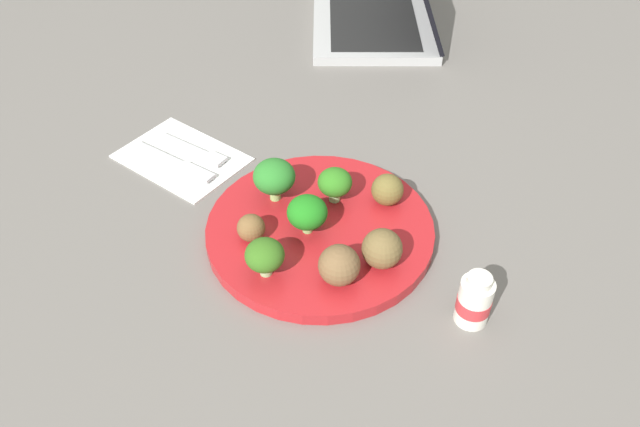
{
  "coord_description": "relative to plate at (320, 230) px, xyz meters",
  "views": [
    {
      "loc": [
        0.38,
        -0.42,
        0.56
      ],
      "look_at": [
        0.0,
        0.0,
        0.04
      ],
      "focal_mm": 36.16,
      "sensor_mm": 36.0,
      "label": 1
    }
  ],
  "objects": [
    {
      "name": "napkin",
      "position": [
        -0.25,
        -0.01,
        -0.01
      ],
      "size": [
        0.18,
        0.13,
        0.01
      ],
      "primitive_type": "cube",
      "rotation": [
        0.0,
        0.0,
        0.08
      ],
      "color": "white",
      "rests_on": "ground_plane"
    },
    {
      "name": "plate",
      "position": [
        0.0,
        0.0,
        0.0
      ],
      "size": [
        0.28,
        0.28,
        0.02
      ],
      "primitive_type": "cylinder",
      "color": "red",
      "rests_on": "ground_plane"
    },
    {
      "name": "knife",
      "position": [
        -0.24,
        -0.03,
        -0.0
      ],
      "size": [
        0.15,
        0.03,
        0.01
      ],
      "color": "silver",
      "rests_on": "napkin"
    },
    {
      "name": "meatball_far_rim",
      "position": [
        0.03,
        0.09,
        0.03
      ],
      "size": [
        0.04,
        0.04,
        0.04
      ],
      "primitive_type": "sphere",
      "color": "brown",
      "rests_on": "plate"
    },
    {
      "name": "broccoli_floret_near_rim",
      "position": [
        -0.01,
        -0.02,
        0.04
      ],
      "size": [
        0.05,
        0.05,
        0.05
      ],
      "color": "#8EBC68",
      "rests_on": "plate"
    },
    {
      "name": "meatball_front_right",
      "position": [
        -0.05,
        -0.07,
        0.02
      ],
      "size": [
        0.03,
        0.03,
        0.03
      ],
      "primitive_type": "sphere",
      "color": "brown",
      "rests_on": "plate"
    },
    {
      "name": "meatball_back_right",
      "position": [
        0.09,
        0.0,
        0.03
      ],
      "size": [
        0.05,
        0.05,
        0.05
      ],
      "primitive_type": "sphere",
      "color": "brown",
      "rests_on": "plate"
    },
    {
      "name": "broccoli_floret_back_right",
      "position": [
        0.01,
        -0.1,
        0.04
      ],
      "size": [
        0.04,
        0.04,
        0.05
      ],
      "color": "#9BC482",
      "rests_on": "plate"
    },
    {
      "name": "ground_plane",
      "position": [
        0.0,
        0.0,
        -0.01
      ],
      "size": [
        4.0,
        4.0,
        0.0
      ],
      "primitive_type": "plane",
      "color": "slate"
    },
    {
      "name": "fork",
      "position": [
        -0.24,
        0.0,
        -0.0
      ],
      "size": [
        0.12,
        0.03,
        0.01
      ],
      "color": "silver",
      "rests_on": "napkin"
    },
    {
      "name": "broccoli_floret_mid_right",
      "position": [
        -0.02,
        0.05,
        0.04
      ],
      "size": [
        0.04,
        0.04,
        0.05
      ],
      "color": "#9ACB7F",
      "rests_on": "plate"
    },
    {
      "name": "meatball_back_left",
      "position": [
        0.07,
        -0.05,
        0.03
      ],
      "size": [
        0.05,
        0.05,
        0.05
      ],
      "primitive_type": "sphere",
      "color": "brown",
      "rests_on": "plate"
    },
    {
      "name": "laptop",
      "position": [
        -0.29,
        0.51,
        0.03
      ],
      "size": [
        0.38,
        0.39,
        0.2
      ],
      "color": "#B3B3B3",
      "rests_on": "ground_plane"
    },
    {
      "name": "broccoli_floret_mid_left",
      "position": [
        -0.08,
        -0.0,
        0.04
      ],
      "size": [
        0.05,
        0.05,
        0.06
      ],
      "color": "#96C76D",
      "rests_on": "plate"
    },
    {
      "name": "yogurt_bottle",
      "position": [
        0.21,
        0.01,
        0.02
      ],
      "size": [
        0.04,
        0.04,
        0.07
      ],
      "color": "white",
      "rests_on": "ground_plane"
    }
  ]
}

